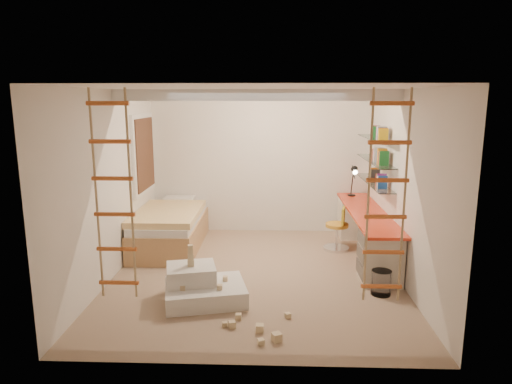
{
  "coord_description": "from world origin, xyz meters",
  "views": [
    {
      "loc": [
        0.23,
        -6.14,
        2.48
      ],
      "look_at": [
        0.0,
        0.3,
        1.15
      ],
      "focal_mm": 32.0,
      "sensor_mm": 36.0,
      "label": 1
    }
  ],
  "objects_px": {
    "play_platform": "(201,287)",
    "swivel_chair": "(337,234)",
    "desk": "(365,232)",
    "bed": "(171,228)"
  },
  "relations": [
    {
      "from": "play_platform",
      "to": "swivel_chair",
      "type": "bearing_deg",
      "value": 45.7
    },
    {
      "from": "swivel_chair",
      "to": "play_platform",
      "type": "bearing_deg",
      "value": -134.3
    },
    {
      "from": "desk",
      "to": "swivel_chair",
      "type": "distance_m",
      "value": 0.51
    },
    {
      "from": "desk",
      "to": "swivel_chair",
      "type": "height_order",
      "value": "desk"
    },
    {
      "from": "desk",
      "to": "bed",
      "type": "distance_m",
      "value": 3.22
    },
    {
      "from": "bed",
      "to": "play_platform",
      "type": "relative_size",
      "value": 1.79
    },
    {
      "from": "desk",
      "to": "bed",
      "type": "xyz_separation_m",
      "value": [
        -3.2,
        0.36,
        -0.07
      ]
    },
    {
      "from": "bed",
      "to": "swivel_chair",
      "type": "bearing_deg",
      "value": -1.27
    },
    {
      "from": "desk",
      "to": "play_platform",
      "type": "distance_m",
      "value": 2.92
    },
    {
      "from": "play_platform",
      "to": "desk",
      "type": "bearing_deg",
      "value": 35.96
    }
  ]
}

